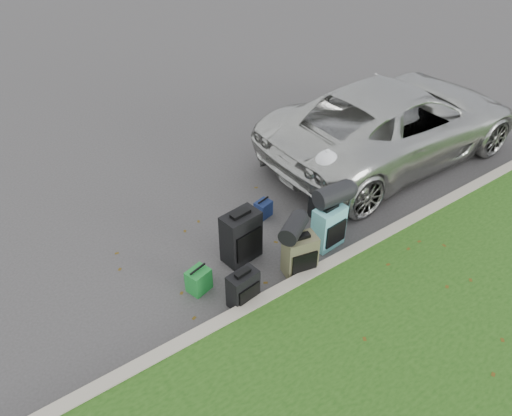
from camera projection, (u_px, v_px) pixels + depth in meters
ground at (269, 241)px, 7.59m from camera, size 120.00×120.00×0.00m
curb at (312, 275)px, 6.89m from camera, size 120.00×0.18×0.15m
suv at (395, 121)px, 9.19m from camera, size 5.27×2.47×1.46m
suitcase_small_black at (243, 289)px, 6.44m from camera, size 0.43×0.28×0.51m
suitcase_large_black_left at (241, 237)px, 7.06m from camera, size 0.58×0.39×0.78m
suitcase_olive at (300, 255)px, 6.88m from camera, size 0.50×0.37×0.62m
suitcase_teal at (328, 227)px, 7.33m from camera, size 0.49×0.32×0.67m
suitcase_large_black_right at (326, 195)px, 7.92m from camera, size 0.53×0.36×0.74m
tote_green at (199, 280)px, 6.68m from camera, size 0.35×0.30×0.34m
tote_navy at (263, 209)px, 8.01m from camera, size 0.29×0.25×0.27m
duffel_left at (294, 228)px, 6.65m from camera, size 0.56×0.48×0.26m
duffel_right at (333, 195)px, 7.13m from camera, size 0.57×0.34×0.31m
trash_bag at (327, 163)px, 7.61m from camera, size 0.40×0.40×0.40m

